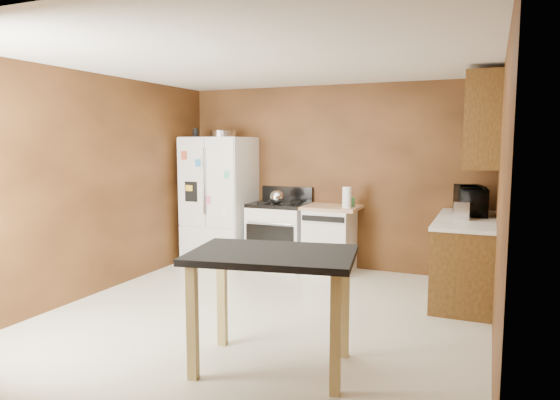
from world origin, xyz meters
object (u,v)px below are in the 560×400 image
Objects in this scene: green_canister at (350,202)px; paper_towel at (347,198)px; roasting_pan at (223,134)px; refrigerator at (220,200)px; pen_cup at (196,133)px; gas_range at (279,234)px; toaster at (464,210)px; kettle at (277,197)px; island at (272,270)px; dishwasher at (330,238)px; microwave at (470,202)px.

paper_towel is at bearing -92.00° from green_canister.
roasting_pan is 0.21× the size of refrigerator.
pen_cup reaches higher than gas_range.
green_canister is 1.90m from refrigerator.
toaster is at bearing -12.81° from gas_range.
toaster is 2.53m from gas_range.
kettle is 0.14× the size of island.
toaster is 0.20× the size of island.
paper_towel is at bearing 94.01° from island.
gas_range is at bearing -178.06° from dishwasher.
kettle is at bearing -176.68° from paper_towel.
toaster is at bearing 160.05° from microwave.
green_canister is at bearing 88.00° from paper_towel.
kettle is at bearing 76.27° from microwave.
refrigerator is at bearing -150.53° from roasting_pan.
roasting_pan is 0.41m from pen_cup.
refrigerator reaches higher than paper_towel.
gas_range is at bearing 100.09° from kettle.
microwave reaches higher than gas_range.
toaster is (1.44, -0.45, -0.03)m from paper_towel.
island is (1.15, -2.74, -0.22)m from kettle.
green_canister is 0.57m from dishwasher.
pen_cup is at bearing 76.17° from microwave.
green_canister is 0.09× the size of island.
kettle is 0.98m from green_canister.
island reaches higher than dishwasher.
island is at bearing -67.29° from kettle.
pen_cup is 1.01× the size of green_canister.
pen_cup is 0.14× the size of dishwasher.
roasting_pan is at bearing -179.85° from toaster.
refrigerator is 1.01m from gas_range.
island is at bearing -85.99° from paper_towel.
microwave reaches higher than green_canister.
refrigerator reaches higher than gas_range.
paper_towel is 1.48m from microwave.
dishwasher is 0.66× the size of island.
green_canister reaches higher than dishwasher.
refrigerator is at bearing -179.14° from toaster.
refrigerator is 3.52m from island.
paper_towel is 0.25× the size of gas_range.
green_canister is at bearing 67.24° from microwave.
roasting_pan reaches higher than kettle.
refrigerator is (-1.89, -0.13, -0.05)m from green_canister.
kettle is (1.28, -0.03, -0.87)m from pen_cup.
pen_cup reaches higher than toaster.
island is at bearing -81.13° from dishwasher.
pen_cup is 1.55m from kettle.
microwave is (3.31, -0.17, -0.80)m from roasting_pan.
paper_towel is 0.64m from dishwasher.
island is (2.09, -2.83, -0.13)m from refrigerator.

